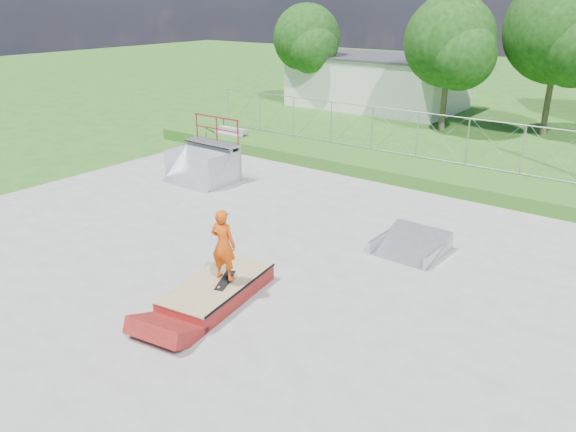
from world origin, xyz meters
name	(u,v)px	position (x,y,z in m)	size (l,w,h in m)	color
ground	(240,261)	(0.00, 0.00, 0.00)	(120.00, 120.00, 0.00)	#2B621C
concrete_pad	(240,260)	(0.00, 0.00, 0.02)	(20.00, 16.00, 0.04)	gray
grass_berm	(404,169)	(0.00, 9.50, 0.25)	(24.00, 3.00, 0.50)	#2B621C
grind_box	(218,290)	(0.90, -1.79, 0.21)	(1.75, 2.97, 0.42)	maroon
quarter_pipe	(200,152)	(-5.61, 4.17, 1.15)	(2.30, 1.95, 2.30)	#A9ABB2
flat_bank_ramp	(410,245)	(3.33, 3.07, 0.25)	(1.65, 1.76, 0.51)	#A9ABB2
skateboard	(225,281)	(1.06, -1.70, 0.46)	(0.22, 0.80, 0.02)	black
skater	(223,248)	(1.06, -1.70, 1.28)	(0.60, 0.39, 1.63)	#DD470A
concrete_stairs	(226,138)	(-8.50, 8.70, 0.40)	(1.50, 1.60, 0.80)	gray
chain_link_fence	(417,135)	(0.00, 10.50, 1.40)	(20.00, 0.06, 1.80)	#93959B
utility_building_flat	(377,82)	(-8.00, 22.00, 1.50)	(10.00, 6.00, 3.00)	silver
tree_left_near	(453,45)	(-1.75, 17.83, 4.24)	(4.76, 4.48, 6.65)	brown
tree_center	(565,34)	(2.78, 19.81, 4.85)	(5.44, 5.12, 7.60)	brown
tree_left_far	(308,41)	(-11.77, 19.85, 3.94)	(4.42, 4.16, 6.18)	brown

